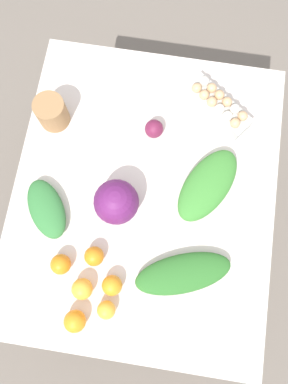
{
  "coord_description": "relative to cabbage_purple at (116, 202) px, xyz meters",
  "views": [
    {
      "loc": [
        0.33,
        0.05,
        2.17
      ],
      "look_at": [
        0.0,
        0.0,
        0.77
      ],
      "focal_mm": 35.0,
      "sensor_mm": 36.0,
      "label": 1
    }
  ],
  "objects": [
    {
      "name": "orange_0",
      "position": [
        0.38,
        0.03,
        -0.05
      ],
      "size": [
        0.07,
        0.07,
        0.07
      ],
      "primitive_type": "sphere",
      "color": "#F9A833",
      "rests_on": "dining_table"
    },
    {
      "name": "dining_table",
      "position": [
        -0.07,
        0.09,
        -0.18
      ],
      "size": [
        1.23,
        1.02,
        0.75
      ],
      "color": "silver",
      "rests_on": "ground_plane"
    },
    {
      "name": "greens_bunch_chard",
      "position": [
        -0.13,
        0.33,
        -0.05
      ],
      "size": [
        0.36,
        0.29,
        0.07
      ],
      "primitive_type": "ellipsoid",
      "rotation": [
        0.0,
        0.0,
        5.81
      ],
      "color": "#3D8433",
      "rests_on": "dining_table"
    },
    {
      "name": "greens_bunch_kale",
      "position": [
        0.21,
        0.28,
        -0.05
      ],
      "size": [
        0.26,
        0.38,
        0.06
      ],
      "primitive_type": "ellipsoid",
      "rotation": [
        0.0,
        0.0,
        1.93
      ],
      "color": "#2D6B28",
      "rests_on": "dining_table"
    },
    {
      "name": "ground_plane",
      "position": [
        -0.07,
        0.09,
        -0.84
      ],
      "size": [
        8.0,
        8.0,
        0.0
      ],
      "primitive_type": "plane",
      "color": "#70665B"
    },
    {
      "name": "beet_root",
      "position": [
        -0.32,
        0.1,
        -0.05
      ],
      "size": [
        0.07,
        0.07,
        0.07
      ],
      "primitive_type": "sphere",
      "color": "maroon",
      "rests_on": "dining_table"
    },
    {
      "name": "paper_bag",
      "position": [
        -0.32,
        -0.31,
        -0.02
      ],
      "size": [
        0.12,
        0.12,
        0.13
      ],
      "primitive_type": "cylinder",
      "color": "#997047",
      "rests_on": "dining_table"
    },
    {
      "name": "greens_bunch_dandelion",
      "position": [
        0.06,
        -0.26,
        -0.05
      ],
      "size": [
        0.27,
        0.24,
        0.07
      ],
      "primitive_type": "ellipsoid",
      "rotation": [
        0.0,
        0.0,
        3.71
      ],
      "color": "#337538",
      "rests_on": "dining_table"
    },
    {
      "name": "egg_carton",
      "position": [
        -0.46,
        0.33,
        -0.04
      ],
      "size": [
        0.25,
        0.29,
        0.09
      ],
      "rotation": [
        0.0,
        0.0,
        4.06
      ],
      "color": "#B7B7B2",
      "rests_on": "dining_table"
    },
    {
      "name": "orange_4",
      "position": [
        0.43,
        -0.07,
        -0.04
      ],
      "size": [
        0.08,
        0.08,
        0.08
      ],
      "primitive_type": "sphere",
      "color": "orange",
      "rests_on": "dining_table"
    },
    {
      "name": "orange_3",
      "position": [
        0.25,
        -0.16,
        -0.05
      ],
      "size": [
        0.07,
        0.07,
        0.07
      ],
      "primitive_type": "sphere",
      "color": "orange",
      "rests_on": "dining_table"
    },
    {
      "name": "cabbage_purple",
      "position": [
        0.0,
        0.0,
        0.0
      ],
      "size": [
        0.17,
        0.17,
        0.17
      ],
      "primitive_type": "sphere",
      "color": "#601E5B",
      "rests_on": "dining_table"
    },
    {
      "name": "orange_1",
      "position": [
        0.32,
        -0.07,
        -0.05
      ],
      "size": [
        0.08,
        0.08,
        0.08
      ],
      "primitive_type": "sphere",
      "color": "#F9A833",
      "rests_on": "dining_table"
    },
    {
      "name": "orange_5",
      "position": [
        0.2,
        -0.05,
        -0.05
      ],
      "size": [
        0.07,
        0.07,
        0.07
      ],
      "primitive_type": "sphere",
      "color": "orange",
      "rests_on": "dining_table"
    },
    {
      "name": "orange_2",
      "position": [
        0.29,
        0.03,
        -0.05
      ],
      "size": [
        0.07,
        0.07,
        0.07
      ],
      "primitive_type": "sphere",
      "color": "orange",
      "rests_on": "dining_table"
    }
  ]
}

